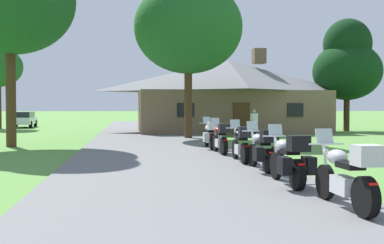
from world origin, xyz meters
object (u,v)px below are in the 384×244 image
at_px(motorcycle_silver_nearest_to_camera, 348,176).
at_px(motorcycle_black_fourth_in_row, 241,144).
at_px(motorcycle_silver_third_in_row, 263,150).
at_px(motorcycle_red_fifth_in_row, 220,138).
at_px(parked_white_suv_far_left, 23,119).
at_px(bystander_white_shirt_near_lodge, 254,121).
at_px(tree_right_of_lodge, 347,63).
at_px(tree_by_lodge_front, 188,15).
at_px(motorcycle_white_farthest_in_row, 211,135).
at_px(motorcycle_silver_second_in_row, 290,161).

height_order(motorcycle_silver_nearest_to_camera, motorcycle_black_fourth_in_row, same).
distance_m(motorcycle_silver_third_in_row, motorcycle_black_fourth_in_row, 2.04).
height_order(motorcycle_silver_third_in_row, motorcycle_black_fourth_in_row, same).
distance_m(motorcycle_red_fifth_in_row, parked_white_suv_far_left, 28.77).
relative_size(bystander_white_shirt_near_lodge, tree_right_of_lodge, 0.20).
bearing_deg(tree_right_of_lodge, bystander_white_shirt_near_lodge, -148.09).
xyz_separation_m(motorcycle_silver_nearest_to_camera, motorcycle_black_fourth_in_row, (-0.11, 6.72, 0.00)).
relative_size(motorcycle_silver_third_in_row, parked_white_suv_far_left, 0.44).
xyz_separation_m(bystander_white_shirt_near_lodge, tree_by_lodge_front, (-4.24, -1.39, 6.06)).
bearing_deg(parked_white_suv_far_left, tree_by_lodge_front, -55.93).
height_order(motorcycle_red_fifth_in_row, motorcycle_white_farthest_in_row, same).
xyz_separation_m(motorcycle_silver_nearest_to_camera, motorcycle_red_fifth_in_row, (-0.23, 9.35, 0.00)).
xyz_separation_m(motorcycle_white_farthest_in_row, tree_by_lodge_front, (-0.03, 6.93, 6.38)).
relative_size(tree_right_of_lodge, tree_by_lodge_front, 0.77).
xyz_separation_m(motorcycle_silver_second_in_row, bystander_white_shirt_near_lodge, (4.16, 17.52, 0.32)).
bearing_deg(motorcycle_white_farthest_in_row, bystander_white_shirt_near_lodge, 63.63).
distance_m(motorcycle_black_fourth_in_row, motorcycle_white_farthest_in_row, 4.77).
relative_size(motorcycle_silver_nearest_to_camera, tree_by_lodge_front, 0.19).
height_order(motorcycle_silver_second_in_row, bystander_white_shirt_near_lodge, bystander_white_shirt_near_lodge).
relative_size(motorcycle_silver_nearest_to_camera, motorcycle_white_farthest_in_row, 1.00).
bearing_deg(motorcycle_red_fifth_in_row, bystander_white_shirt_near_lodge, 66.99).
height_order(motorcycle_silver_nearest_to_camera, motorcycle_silver_second_in_row, same).
bearing_deg(motorcycle_silver_third_in_row, motorcycle_black_fourth_in_row, 92.05).
bearing_deg(motorcycle_silver_second_in_row, motorcycle_white_farthest_in_row, 91.36).
height_order(motorcycle_silver_nearest_to_camera, tree_right_of_lodge, tree_right_of_lodge).
relative_size(motorcycle_silver_second_in_row, bystander_white_shirt_near_lodge, 1.25).
distance_m(tree_by_lodge_front, parked_white_suv_far_left, 21.91).
distance_m(motorcycle_silver_third_in_row, motorcycle_white_farthest_in_row, 6.81).
relative_size(motorcycle_silver_second_in_row, motorcycle_black_fourth_in_row, 1.00).
xyz_separation_m(motorcycle_silver_nearest_to_camera, tree_right_of_lodge, (12.68, 25.22, 4.48)).
height_order(motorcycle_silver_second_in_row, motorcycle_black_fourth_in_row, same).
distance_m(motorcycle_black_fourth_in_row, motorcycle_red_fifth_in_row, 2.63).
relative_size(motorcycle_black_fourth_in_row, parked_white_suv_far_left, 0.44).
distance_m(motorcycle_red_fifth_in_row, bystander_white_shirt_near_lodge, 11.28).
relative_size(motorcycle_black_fourth_in_row, motorcycle_red_fifth_in_row, 1.00).
height_order(motorcycle_silver_nearest_to_camera, bystander_white_shirt_near_lodge, bystander_white_shirt_near_lodge).
height_order(motorcycle_silver_nearest_to_camera, motorcycle_silver_third_in_row, same).
height_order(motorcycle_silver_third_in_row, motorcycle_red_fifth_in_row, same).
height_order(motorcycle_silver_second_in_row, motorcycle_silver_third_in_row, same).
distance_m(motorcycle_silver_second_in_row, tree_by_lodge_front, 17.35).
bearing_deg(motorcycle_silver_third_in_row, parked_white_suv_far_left, 112.49).
bearing_deg(motorcycle_red_fifth_in_row, tree_right_of_lodge, 49.86).
relative_size(motorcycle_silver_second_in_row, motorcycle_white_farthest_in_row, 1.00).
height_order(motorcycle_red_fifth_in_row, tree_by_lodge_front, tree_by_lodge_front).
xyz_separation_m(motorcycle_white_farthest_in_row, parked_white_suv_far_left, (-12.73, 23.67, 0.17)).
distance_m(motorcycle_silver_second_in_row, motorcycle_white_farthest_in_row, 9.20).
relative_size(motorcycle_red_fifth_in_row, motorcycle_white_farthest_in_row, 1.00).
bearing_deg(motorcycle_silver_nearest_to_camera, tree_right_of_lodge, 63.48).
height_order(motorcycle_silver_nearest_to_camera, motorcycle_white_farthest_in_row, same).
bearing_deg(motorcycle_white_farthest_in_row, parked_white_suv_far_left, 118.73).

